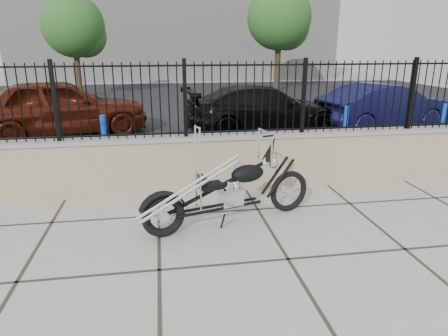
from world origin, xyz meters
TOP-DOWN VIEW (x-y plane):
  - ground_plane at (0.00, 0.00)m, footprint 90.00×90.00m
  - parking_lot at (0.00, 12.50)m, footprint 30.00×30.00m
  - retaining_wall at (0.00, 2.50)m, footprint 14.00×0.36m
  - iron_fence at (0.00, 2.50)m, footprint 14.00×0.08m
  - background_building at (0.00, 26.50)m, footprint 22.00×6.00m
  - chopper_motorcycle at (-0.54, 1.08)m, footprint 2.45×1.09m
  - car_red at (-4.08, 7.45)m, footprint 4.92×3.00m
  - car_black at (1.51, 7.00)m, footprint 4.70×2.27m
  - car_blue at (5.15, 6.88)m, footprint 4.25×2.20m
  - bollard_a at (-2.59, 4.46)m, footprint 0.15×0.15m
  - bollard_b at (3.14, 5.21)m, footprint 0.15×0.15m
  - bollard_c at (5.56, 4.91)m, footprint 0.15×0.15m
  - tree_left at (-5.16, 16.23)m, footprint 2.83×2.83m
  - tree_right at (4.84, 17.06)m, footprint 3.28×3.28m

SIDE VIEW (x-z plane):
  - ground_plane at x=0.00m, z-range 0.00..0.00m
  - parking_lot at x=0.00m, z-range 0.00..0.00m
  - retaining_wall at x=0.00m, z-range 0.00..0.96m
  - bollard_b at x=3.14m, z-range 0.00..0.97m
  - bollard_c at x=5.56m, z-range 0.00..1.01m
  - bollard_a at x=-2.59m, z-range 0.00..1.02m
  - car_black at x=1.51m, z-range 0.00..1.32m
  - car_blue at x=5.15m, z-range 0.00..1.33m
  - chopper_motorcycle at x=-0.54m, z-range 0.00..1.46m
  - car_red at x=-4.08m, z-range 0.00..1.56m
  - iron_fence at x=0.00m, z-range 0.96..2.16m
  - tree_left at x=-5.16m, z-range 0.95..5.72m
  - tree_right at x=4.84m, z-range 1.11..6.65m
  - background_building at x=0.00m, z-range 0.00..8.00m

